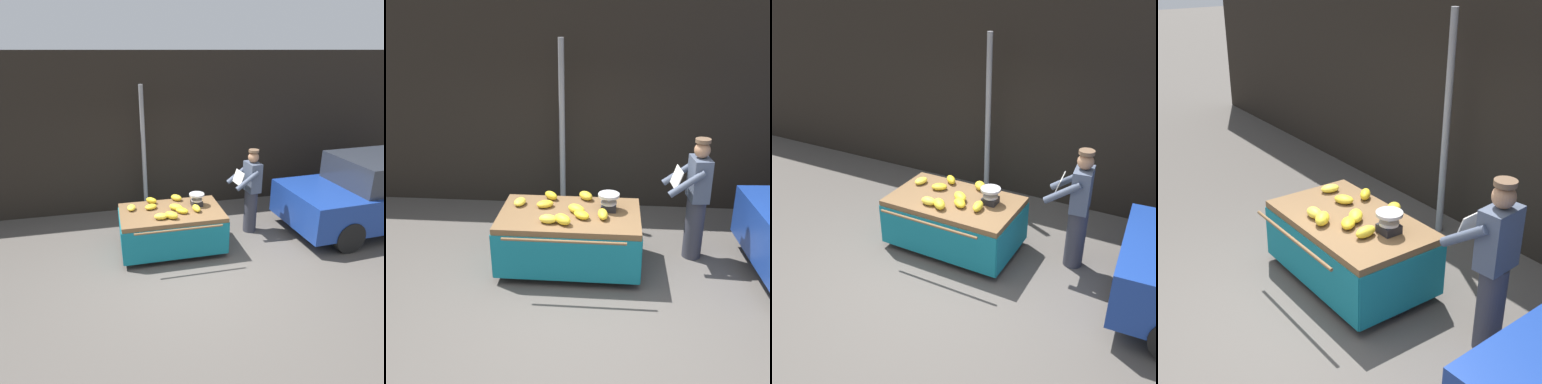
% 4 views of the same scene
% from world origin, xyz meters
% --- Properties ---
extents(ground_plane, '(60.00, 60.00, 0.00)m').
position_xyz_m(ground_plane, '(0.00, 0.00, 0.00)').
color(ground_plane, '#514C47').
extents(back_wall, '(16.00, 0.24, 3.48)m').
position_xyz_m(back_wall, '(0.00, 3.04, 1.74)').
color(back_wall, black).
rests_on(back_wall, ground).
extents(street_pole, '(0.09, 0.09, 2.85)m').
position_xyz_m(street_pole, '(-0.53, 2.53, 1.42)').
color(street_pole, gray).
rests_on(street_pole, ground).
extents(banana_cart, '(1.86, 1.31, 0.78)m').
position_xyz_m(banana_cart, '(-0.25, 0.87, 0.58)').
color(banana_cart, brown).
rests_on(banana_cart, ground).
extents(weighing_scale, '(0.28, 0.28, 0.24)m').
position_xyz_m(weighing_scale, '(0.25, 1.00, 0.90)').
color(weighing_scale, black).
rests_on(weighing_scale, banana_cart).
extents(banana_bunch_0, '(0.18, 0.25, 0.09)m').
position_xyz_m(banana_bunch_0, '(-0.95, 1.07, 0.83)').
color(banana_bunch_0, yellow).
rests_on(banana_bunch_0, banana_cart).
extents(banana_bunch_1, '(0.28, 0.28, 0.13)m').
position_xyz_m(banana_bunch_1, '(-0.30, 0.55, 0.85)').
color(banana_bunch_1, yellow).
rests_on(banana_bunch_1, banana_cart).
extents(banana_bunch_2, '(0.26, 0.28, 0.11)m').
position_xyz_m(banana_bunch_2, '(-0.07, 1.33, 0.84)').
color(banana_bunch_2, gold).
rests_on(banana_bunch_2, banana_cart).
extents(banana_bunch_3, '(0.16, 0.26, 0.11)m').
position_xyz_m(banana_bunch_3, '(0.19, 0.76, 0.84)').
color(banana_bunch_3, yellow).
rests_on(banana_bunch_3, banana_cart).
extents(banana_bunch_4, '(0.28, 0.27, 0.10)m').
position_xyz_m(banana_bunch_4, '(-0.08, 0.73, 0.83)').
color(banana_bunch_4, gold).
rests_on(banana_bunch_4, banana_cart).
extents(banana_bunch_5, '(0.28, 0.25, 0.09)m').
position_xyz_m(banana_bunch_5, '(-0.60, 1.03, 0.83)').
color(banana_bunch_5, gold).
rests_on(banana_bunch_5, banana_cart).
extents(banana_bunch_6, '(0.25, 0.25, 0.11)m').
position_xyz_m(banana_bunch_6, '(-0.55, 1.30, 0.84)').
color(banana_bunch_6, gold).
rests_on(banana_bunch_6, banana_cart).
extents(banana_bunch_7, '(0.29, 0.28, 0.11)m').
position_xyz_m(banana_bunch_7, '(-0.16, 0.88, 0.84)').
color(banana_bunch_7, yellow).
rests_on(banana_bunch_7, banana_cart).
extents(banana_bunch_8, '(0.24, 0.16, 0.11)m').
position_xyz_m(banana_bunch_8, '(-0.49, 0.57, 0.84)').
color(banana_bunch_8, yellow).
rests_on(banana_bunch_8, banana_cart).
extents(vendor_person, '(0.61, 0.56, 1.71)m').
position_xyz_m(vendor_person, '(1.42, 1.25, 0.87)').
color(vendor_person, '#383842').
rests_on(vendor_person, ground).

